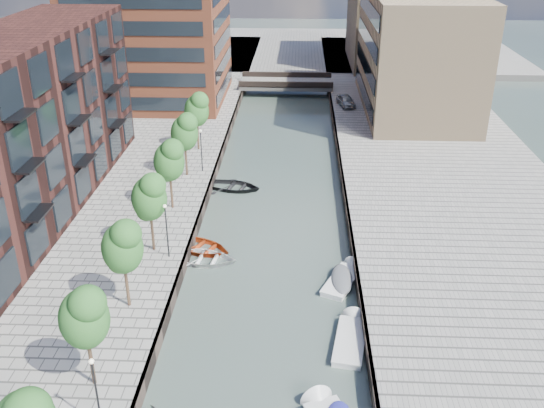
# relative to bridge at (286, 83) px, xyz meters

# --- Properties ---
(water) EXTENTS (300.00, 300.00, 0.00)m
(water) POSITION_rel_bridge_xyz_m (0.00, -32.00, -1.39)
(water) COLOR #38473F
(water) RESTS_ON ground
(quay_right) EXTENTS (20.00, 140.00, 1.00)m
(quay_right) POSITION_rel_bridge_xyz_m (16.00, -32.00, -0.89)
(quay_right) COLOR gray
(quay_right) RESTS_ON ground
(quay_wall_left) EXTENTS (0.25, 140.00, 1.00)m
(quay_wall_left) POSITION_rel_bridge_xyz_m (-6.10, -32.00, -0.89)
(quay_wall_left) COLOR #332823
(quay_wall_left) RESTS_ON ground
(quay_wall_right) EXTENTS (0.25, 140.00, 1.00)m
(quay_wall_right) POSITION_rel_bridge_xyz_m (6.10, -32.00, -0.89)
(quay_wall_right) COLOR #332823
(quay_wall_right) RESTS_ON ground
(far_closure) EXTENTS (80.00, 40.00, 1.00)m
(far_closure) POSITION_rel_bridge_xyz_m (0.00, 28.00, -0.89)
(far_closure) COLOR gray
(far_closure) RESTS_ON ground
(apartment_block) EXTENTS (8.00, 38.00, 14.00)m
(apartment_block) POSITION_rel_bridge_xyz_m (-20.00, -42.00, 6.61)
(apartment_block) COLOR black
(apartment_block) RESTS_ON quay_left
(tan_block_near) EXTENTS (12.00, 25.00, 14.00)m
(tan_block_near) POSITION_rel_bridge_xyz_m (16.00, -10.00, 6.61)
(tan_block_near) COLOR tan
(tan_block_near) RESTS_ON quay_right
(tan_block_far) EXTENTS (12.00, 20.00, 16.00)m
(tan_block_far) POSITION_rel_bridge_xyz_m (16.00, 16.00, 7.61)
(tan_block_far) COLOR tan
(tan_block_far) RESTS_ON quay_right
(bridge) EXTENTS (13.00, 6.00, 1.30)m
(bridge) POSITION_rel_bridge_xyz_m (0.00, 0.00, 0.00)
(bridge) COLOR gray
(bridge) RESTS_ON ground
(tree_1) EXTENTS (2.50, 2.50, 5.95)m
(tree_1) POSITION_rel_bridge_xyz_m (-8.50, -61.00, 3.92)
(tree_1) COLOR #382619
(tree_1) RESTS_ON quay_left
(tree_2) EXTENTS (2.50, 2.50, 5.95)m
(tree_2) POSITION_rel_bridge_xyz_m (-8.50, -54.00, 3.92)
(tree_2) COLOR #382619
(tree_2) RESTS_ON quay_left
(tree_3) EXTENTS (2.50, 2.50, 5.95)m
(tree_3) POSITION_rel_bridge_xyz_m (-8.50, -47.00, 3.92)
(tree_3) COLOR #382619
(tree_3) RESTS_ON quay_left
(tree_4) EXTENTS (2.50, 2.50, 5.95)m
(tree_4) POSITION_rel_bridge_xyz_m (-8.50, -40.00, 3.92)
(tree_4) COLOR #382619
(tree_4) RESTS_ON quay_left
(tree_5) EXTENTS (2.50, 2.50, 5.95)m
(tree_5) POSITION_rel_bridge_xyz_m (-8.50, -33.00, 3.92)
(tree_5) COLOR #382619
(tree_5) RESTS_ON quay_left
(tree_6) EXTENTS (2.50, 2.50, 5.95)m
(tree_6) POSITION_rel_bridge_xyz_m (-8.50, -26.00, 3.92)
(tree_6) COLOR #382619
(tree_6) RESTS_ON quay_left
(lamp_0) EXTENTS (0.24, 0.24, 4.12)m
(lamp_0) POSITION_rel_bridge_xyz_m (-7.20, -64.00, 2.12)
(lamp_0) COLOR black
(lamp_0) RESTS_ON quay_left
(lamp_1) EXTENTS (0.24, 0.24, 4.12)m
(lamp_1) POSITION_rel_bridge_xyz_m (-7.20, -48.00, 2.12)
(lamp_1) COLOR black
(lamp_1) RESTS_ON quay_left
(lamp_2) EXTENTS (0.24, 0.24, 4.12)m
(lamp_2) POSITION_rel_bridge_xyz_m (-7.20, -32.00, 2.12)
(lamp_2) COLOR black
(lamp_2) RESTS_ON quay_left
(sloop_2) EXTENTS (5.94, 5.19, 1.02)m
(sloop_2) POSITION_rel_bridge_xyz_m (-5.40, -45.29, -1.39)
(sloop_2) COLOR #A03411
(sloop_2) RESTS_ON ground
(sloop_3) EXTENTS (5.43, 4.23, 1.03)m
(sloop_3) POSITION_rel_bridge_xyz_m (-4.90, -46.96, -1.39)
(sloop_3) COLOR white
(sloop_3) RESTS_ON ground
(sloop_4) EXTENTS (5.76, 4.70, 1.05)m
(sloop_4) POSITION_rel_bridge_xyz_m (-4.03, -33.89, -1.39)
(sloop_4) COLOR black
(sloop_4) RESTS_ON ground
(motorboat_2) EXTENTS (2.48, 5.11, 1.63)m
(motorboat_2) POSITION_rel_bridge_xyz_m (5.29, -55.37, -1.29)
(motorboat_2) COLOR silver
(motorboat_2) RESTS_ON ground
(motorboat_4) EXTENTS (3.30, 4.89, 1.55)m
(motorboat_4) POSITION_rel_bridge_xyz_m (5.24, -49.04, -1.20)
(motorboat_4) COLOR white
(motorboat_4) RESTS_ON ground
(car) EXTENTS (2.60, 4.48, 1.43)m
(car) POSITION_rel_bridge_xyz_m (7.82, -9.74, 0.33)
(car) COLOR #979B9C
(car) RESTS_ON quay_right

